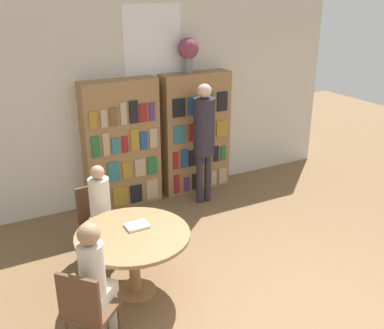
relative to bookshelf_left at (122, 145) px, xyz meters
name	(u,v)px	position (x,y,z in m)	size (l,w,h in m)	color
ground_plane	(300,321)	(0.62, -3.32, -0.95)	(16.00, 16.00, 0.00)	brown
wall_back	(154,100)	(0.62, 0.19, 0.56)	(6.40, 0.07, 3.00)	beige
bookshelf_left	(122,145)	(0.00, 0.00, 0.00)	(1.11, 0.34, 1.91)	olive
bookshelf_right	(195,133)	(1.23, 0.00, 0.00)	(1.11, 0.34, 1.91)	olive
flower_vase	(188,50)	(1.11, 0.00, 1.29)	(0.31, 0.31, 0.52)	slate
reading_table	(133,243)	(-0.66, -2.11, -0.34)	(1.20, 1.20, 0.73)	olive
chair_near_camera	(87,309)	(-1.35, -2.75, -0.45)	(0.57, 0.57, 0.89)	brown
chair_left_side	(97,218)	(-0.77, -1.18, -0.45)	(0.45, 0.45, 0.89)	brown
seated_reader_left	(102,210)	(-0.75, -1.37, -0.27)	(0.28, 0.37, 1.23)	beige
seated_reader_right	(96,276)	(-1.21, -2.62, -0.24)	(0.39, 0.38, 1.26)	beige
librarian_standing	(204,131)	(1.10, -0.50, 0.19)	(0.31, 0.58, 1.84)	#28232D
open_book_on_table	(137,226)	(-0.57, -2.01, -0.20)	(0.24, 0.18, 0.03)	silver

